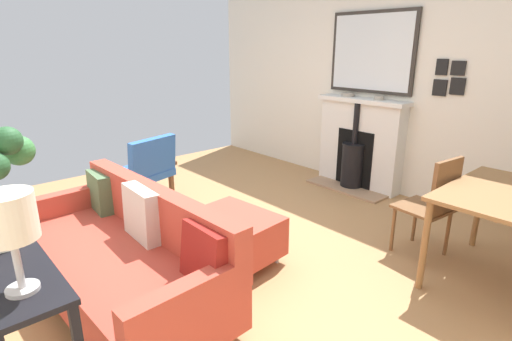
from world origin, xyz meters
The scene contains 13 objects.
ground_plane centered at (0.00, 0.00, 0.00)m, with size 4.94×5.85×0.01m, color #A87A4C.
wall_left centered at (-2.47, 0.00, 1.33)m, with size 0.12×5.85×2.67m, color silver.
fireplace centered at (-2.27, -0.11, 0.52)m, with size 0.52×1.19×1.14m.
mirror_over_mantel centered at (-2.38, -0.11, 1.68)m, with size 0.04×1.13×0.95m.
mantel_bowl_near centered at (-2.29, -0.34, 1.16)m, with size 0.16×0.16×0.04m.
mantel_bowl_far centered at (-2.29, 0.11, 1.17)m, with size 0.12×0.12×0.05m.
sofa centered at (0.99, 0.18, 0.34)m, with size 0.90×1.98×0.79m.
ottoman centered at (0.13, 0.32, 0.25)m, with size 0.69×0.77×0.42m.
armchair_accent centered at (0.08, -1.30, 0.45)m, with size 0.79×0.72×0.82m.
table_lamp_far_end centered at (1.72, 0.87, 1.06)m, with size 0.22×0.22×0.46m.
dining_table centered at (-1.21, 1.90, 0.65)m, with size 1.11×0.78×0.74m.
dining_chair_near_fireplace centered at (-1.20, 1.37, 0.52)m, with size 0.44×0.44×0.90m.
photo_gallery_row centered at (-2.40, 0.85, 1.43)m, with size 0.02×0.33×0.39m.
Camera 1 is at (1.95, 2.68, 1.76)m, focal length 27.76 mm.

